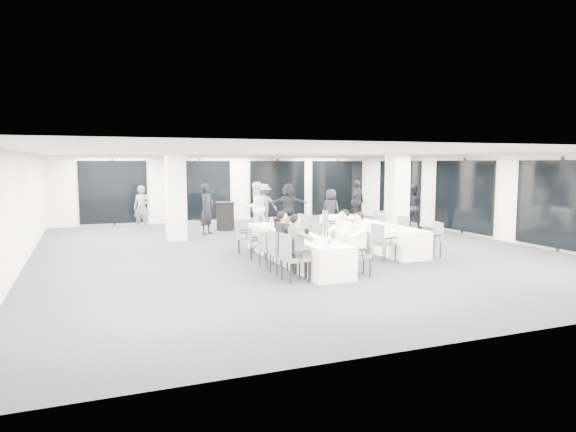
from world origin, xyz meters
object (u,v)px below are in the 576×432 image
Objects in this scene: chair_main_left_far at (243,234)px; standing_guest_f at (288,202)px; banquet_table_side at (368,234)px; standing_guest_e at (331,207)px; chair_side_left_far at (330,225)px; chair_main_right_fourth at (313,237)px; chair_main_right_mid at (330,244)px; standing_guest_c at (264,201)px; chair_main_left_second at (279,249)px; chair_side_right_near at (434,237)px; chair_main_right_near at (362,251)px; standing_guest_b at (256,204)px; standing_guest_g at (142,205)px; chair_main_right_far at (299,230)px; chair_side_left_mid at (351,233)px; chair_side_right_far at (377,224)px; chair_side_right_mid at (400,230)px; banquet_table_main at (294,248)px; cocktail_table at (225,216)px; chair_main_left_mid at (267,246)px; chair_main_right_second at (347,249)px; standing_guest_a at (207,206)px; standing_guest_d at (357,199)px; ice_bucket_far at (278,223)px; ice_bucket_near at (305,233)px; chair_side_left_near at (382,240)px; standing_guest_h at (412,204)px.

standing_guest_f is (3.41, 5.21, 0.42)m from chair_main_left_far.
banquet_table_side is 2.86× the size of standing_guest_e.
chair_main_right_fourth is at bearing -25.31° from chair_side_left_far.
chair_main_right_mid is 8.50m from standing_guest_c.
standing_guest_c is at bearing 162.75° from chair_main_left_second.
chair_main_right_mid is 3.00m from chair_side_right_near.
chair_main_right_near is 0.47× the size of standing_guest_b.
banquet_table_side is 4.59m from chair_main_left_second.
standing_guest_g is at bearing 10.19° from standing_guest_c.
chair_side_left_mid is (1.32, -0.73, -0.05)m from chair_main_right_far.
standing_guest_b is at bearing -6.61° from chair_main_right_mid.
chair_side_right_mid is at bearing 165.21° from chair_side_right_far.
cocktail_table is (-0.05, 6.72, 0.16)m from banquet_table_main.
chair_main_left_mid is at bearing 64.13° from standing_guest_b.
banquet_table_main is 5.61× the size of chair_main_right_second.
chair_main_right_far is at bearing 92.69° from standing_guest_f.
chair_main_left_second reaches higher than chair_side_right_near.
standing_guest_f is at bearing -20.48° from chair_main_right_mid.
chair_main_right_far is (1.67, 2.00, 0.08)m from chair_main_left_mid.
standing_guest_a is 1.10× the size of standing_guest_c.
standing_guest_d is at bearing -19.84° from chair_main_right_second.
chair_main_right_far is at bearing 108.07° from standing_guest_e.
chair_side_right_far is at bearing 12.15° from chair_side_right_near.
standing_guest_b is at bearing 168.90° from chair_main_left_far.
standing_guest_b is (-0.05, 3.91, 0.46)m from chair_main_right_far.
chair_side_right_far is at bearing 31.08° from banquet_table_main.
chair_main_right_second is at bearing 168.96° from chair_main_right_far.
standing_guest_e is (4.50, 3.60, 0.33)m from chair_main_left_far.
chair_side_left_mid is (2.20, -5.77, 0.00)m from cocktail_table.
chair_main_right_mid is at bearing -120.65° from standing_guest_a.
chair_main_left_far reaches higher than chair_side_right_mid.
chair_side_left_far is 2.45m from ice_bucket_far.
chair_main_right_fourth is at bearing 58.79° from ice_bucket_near.
banquet_table_side is at bearing 150.63° from chair_side_left_near.
chair_main_right_mid reaches higher than banquet_table_main.
chair_main_right_second is 9.42m from standing_guest_c.
standing_guest_a is at bearing 101.37° from ice_bucket_far.
ice_bucket_far is at bearing 109.84° from chair_main_right_far.
cocktail_table reaches higher than chair_side_left_mid.
chair_main_left_second is 1.08× the size of chair_side_right_mid.
chair_main_right_fourth is 1.04m from ice_bucket_far.
standing_guest_f is at bearing 94.21° from banquet_table_side.
ice_bucket_near is (-2.18, -1.70, 0.33)m from chair_side_left_mid.
chair_main_right_near is 0.51× the size of standing_guest_h.
banquet_table_side is 5.60× the size of chair_main_left_mid.
chair_side_left_far is (-0.01, 1.37, 0.06)m from chair_side_left_mid.
standing_guest_a is (-1.76, 6.20, 0.53)m from chair_main_right_mid.
standing_guest_h reaches higher than standing_guest_c.
standing_guest_g is at bearing 50.70° from chair_side_right_near.
chair_side_left_far reaches higher than chair_main_right_fourth.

